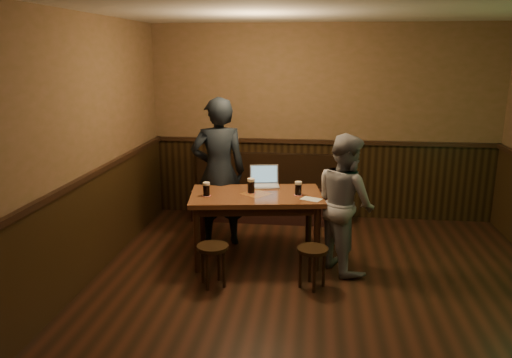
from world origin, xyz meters
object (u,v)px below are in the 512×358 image
object	(u,v)px
bench	(269,198)
pub_table	(256,203)
pint_mid	(251,186)
stool_right	(312,256)
pint_right	(298,188)
person_grey	(345,203)
pint_left	(206,189)
person_suit	(219,172)
laptop	(264,181)
stool_left	(213,253)

from	to	relation	value
bench	pub_table	xyz separation A→B (m)	(0.00, -1.51, 0.39)
pub_table	pint_mid	xyz separation A→B (m)	(-0.06, 0.02, 0.19)
stool_right	pint_right	distance (m)	0.88
pub_table	stool_right	world-z (taller)	pub_table
pub_table	pint_mid	size ratio (longest dim) A/B	9.20
pint_right	person_grey	distance (m)	0.55
pint_left	person_suit	xyz separation A→B (m)	(0.02, 0.62, 0.05)
pub_table	person_grey	world-z (taller)	person_grey
laptop	bench	bearing A→B (deg)	83.31
pub_table	person_grey	distance (m)	1.02
bench	pub_table	world-z (taller)	bench
bench	pint_left	size ratio (longest dim) A/B	13.67
pint_left	pint_mid	size ratio (longest dim) A/B	0.91
pint_right	pub_table	bearing A→B (deg)	-179.42
stool_left	pint_right	bearing A→B (deg)	41.54
stool_right	pint_mid	world-z (taller)	pint_mid
stool_left	pint_left	size ratio (longest dim) A/B	2.79
bench	pint_left	distance (m)	1.84
bench	stool_left	size ratio (longest dim) A/B	4.90
pub_table	laptop	distance (m)	0.41
bench	pub_table	distance (m)	1.56
bench	pint_left	xyz separation A→B (m)	(-0.55, -1.66, 0.58)
stool_left	stool_right	bearing A→B (deg)	4.63
stool_left	pint_mid	bearing A→B (deg)	68.54
person_suit	person_grey	bearing A→B (deg)	141.80
stool_right	pint_mid	bearing A→B (deg)	136.78
pint_right	person_suit	size ratio (longest dim) A/B	0.09
stool_left	pint_left	distance (m)	0.82
stool_right	pint_right	bearing A→B (deg)	105.45
stool_left	pint_mid	xyz separation A→B (m)	(0.30, 0.77, 0.54)
person_grey	person_suit	bearing A→B (deg)	39.85
pint_mid	person_grey	bearing A→B (deg)	-8.09
stool_right	bench	bearing A→B (deg)	107.12
pub_table	pint_mid	distance (m)	0.21
pint_mid	pub_table	bearing A→B (deg)	-20.28
laptop	pint_mid	bearing A→B (deg)	-118.73
pint_left	pint_right	distance (m)	1.05
pint_right	laptop	bearing A→B (deg)	139.84
stool_right	laptop	distance (m)	1.31
bench	person_suit	distance (m)	1.33
pint_mid	person_grey	size ratio (longest dim) A/B	0.11
pint_left	laptop	size ratio (longest dim) A/B	0.41
pint_mid	pint_left	bearing A→B (deg)	-160.15
person_suit	stool_left	bearing A→B (deg)	80.62
pint_left	pint_right	bearing A→B (deg)	8.71
pint_mid	stool_left	bearing A→B (deg)	-111.46
person_suit	person_grey	world-z (taller)	person_suit
bench	stool_right	distance (m)	2.27
pub_table	laptop	size ratio (longest dim) A/B	4.13
pub_table	stool_right	xyz separation A→B (m)	(0.67, -0.66, -0.35)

